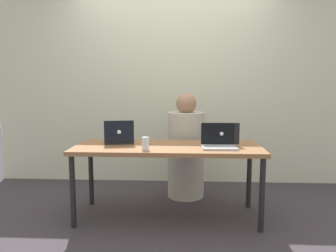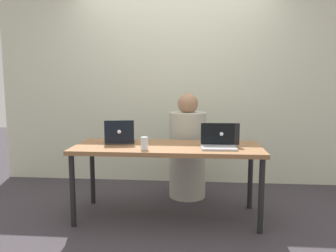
# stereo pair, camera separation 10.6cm
# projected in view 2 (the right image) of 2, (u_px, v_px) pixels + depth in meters

# --- Properties ---
(ground_plane) EXTENTS (12.00, 12.00, 0.00)m
(ground_plane) POSITION_uv_depth(u_px,v_px,m) (167.00, 216.00, 3.23)
(ground_plane) COLOR #383339
(back_wall) EXTENTS (4.63, 0.10, 2.41)m
(back_wall) POSITION_uv_depth(u_px,v_px,m) (175.00, 91.00, 4.27)
(back_wall) COLOR beige
(back_wall) RESTS_ON ground
(desk) EXTENTS (1.78, 0.68, 0.71)m
(desk) POSITION_uv_depth(u_px,v_px,m) (167.00, 152.00, 3.14)
(desk) COLOR #8B5E3B
(desk) RESTS_ON ground
(person_at_center) EXTENTS (0.43, 0.43, 1.19)m
(person_at_center) POSITION_uv_depth(u_px,v_px,m) (187.00, 151.00, 3.74)
(person_at_center) COLOR #B6B4A3
(person_at_center) RESTS_ON ground
(laptop_back_right) EXTENTS (0.34, 0.26, 0.22)m
(laptop_back_right) POSITION_uv_depth(u_px,v_px,m) (221.00, 140.00, 3.16)
(laptop_back_right) COLOR silver
(laptop_back_right) RESTS_ON desk
(laptop_front_right) EXTENTS (0.32, 0.27, 0.22)m
(laptop_front_right) POSITION_uv_depth(u_px,v_px,m) (218.00, 143.00, 3.01)
(laptop_front_right) COLOR #B3B3B7
(laptop_front_right) RESTS_ON desk
(laptop_back_left) EXTENTS (0.32, 0.30, 0.24)m
(laptop_back_left) POSITION_uv_depth(u_px,v_px,m) (120.00, 138.00, 3.25)
(laptop_back_left) COLOR #33383C
(laptop_back_left) RESTS_ON desk
(water_glass_left) EXTENTS (0.07, 0.07, 0.12)m
(water_glass_left) POSITION_uv_depth(u_px,v_px,m) (144.00, 144.00, 2.93)
(water_glass_left) COLOR white
(water_glass_left) RESTS_ON desk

